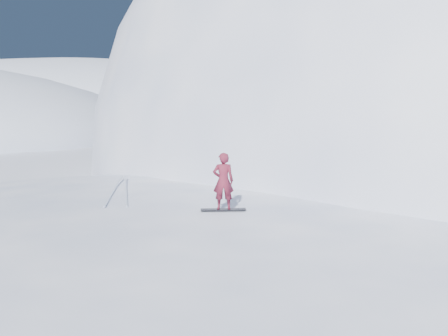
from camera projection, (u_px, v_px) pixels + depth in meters
name	position (u px, v px, depth m)	size (l,w,h in m)	color
ground	(121.00, 304.00, 12.04)	(400.00, 400.00, 0.00)	white
near_ridge	(172.00, 265.00, 14.98)	(36.00, 28.00, 4.80)	white
peak_shoulder	(328.00, 182.00, 31.63)	(28.00, 24.00, 18.00)	white
far_ridge_c	(79.00, 126.00, 121.74)	(140.00, 90.00, 36.00)	white
wind_bumps	(120.00, 275.00, 14.15)	(16.00, 14.40, 1.00)	white
snowboard	(223.00, 209.00, 12.82)	(1.33, 0.25, 0.02)	black
snowboarder	(223.00, 181.00, 12.70)	(0.61, 0.40, 1.67)	maroon
board_tracks	(120.00, 188.00, 16.09)	(1.69, 5.93, 0.04)	silver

